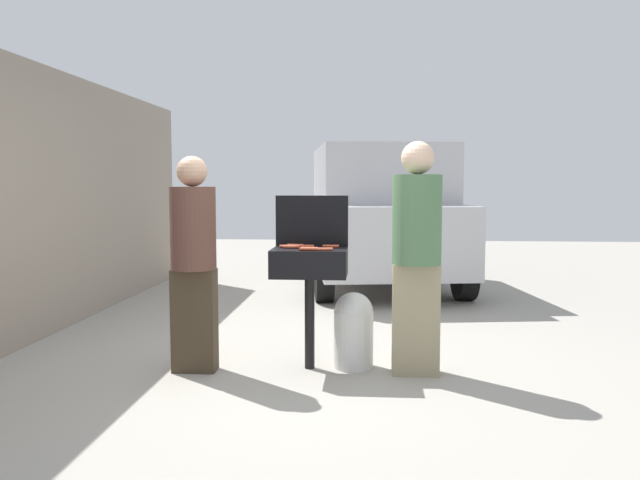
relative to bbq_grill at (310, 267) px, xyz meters
name	(u,v)px	position (x,y,z in m)	size (l,w,h in m)	color
ground_plane	(288,368)	(-0.17, -0.02, -0.83)	(24.00, 24.00, 0.00)	#9E998E
house_wall_side	(36,201)	(-2.78, 0.98, 0.49)	(0.24, 8.00, 2.64)	gray
bbq_grill	(310,267)	(0.00, 0.00, 0.00)	(0.60, 0.44, 0.97)	black
grill_lid_open	(312,221)	(0.00, 0.22, 0.36)	(0.60, 0.05, 0.42)	black
hot_dog_0	(324,249)	(0.13, -0.16, 0.16)	(0.03, 0.03, 0.13)	#C6593D
hot_dog_1	(288,246)	(-0.18, 0.05, 0.16)	(0.03, 0.03, 0.13)	#B74C33
hot_dog_2	(291,247)	(-0.15, 0.00, 0.16)	(0.03, 0.03, 0.13)	#B74C33
hot_dog_3	(308,249)	(0.00, -0.17, 0.16)	(0.03, 0.03, 0.13)	#AD4228
hot_dog_4	(309,249)	(0.01, -0.12, 0.16)	(0.03, 0.03, 0.13)	#B74C33
hot_dog_5	(306,246)	(-0.04, 0.06, 0.16)	(0.03, 0.03, 0.13)	#AD4228
hot_dog_6	(331,246)	(0.17, 0.08, 0.16)	(0.03, 0.03, 0.13)	#AD4228
hot_dog_7	(295,245)	(-0.13, 0.13, 0.16)	(0.03, 0.03, 0.13)	#C6593D
propane_tank	(354,329)	(0.35, 0.05, -0.51)	(0.32, 0.32, 0.62)	silver
person_left	(193,256)	(-0.90, -0.14, 0.10)	(0.36, 0.36, 1.71)	#3F3323
person_right	(417,249)	(0.84, -0.09, 0.16)	(0.38, 0.38, 1.81)	gray
parked_minivan	(377,215)	(0.59, 4.54, 0.20)	(2.53, 4.63, 2.02)	#B7B7BC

